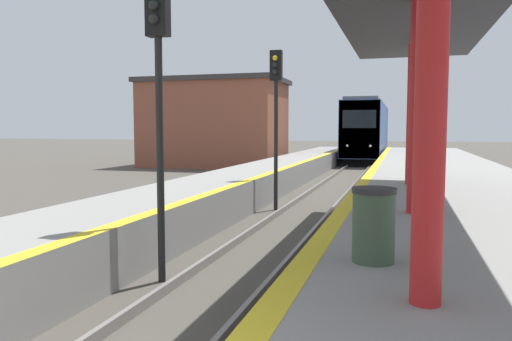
# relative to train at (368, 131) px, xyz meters

# --- Properties ---
(train) EXTENTS (2.63, 16.24, 4.59)m
(train) POSITION_rel_train_xyz_m (0.00, 0.00, 0.00)
(train) COLOR black
(train) RESTS_ON ground
(signal_near) EXTENTS (0.36, 0.31, 4.86)m
(signal_near) POSITION_rel_train_xyz_m (-1.06, -33.16, 1.05)
(signal_near) COLOR black
(signal_near) RESTS_ON ground
(signal_mid) EXTENTS (0.36, 0.31, 4.86)m
(signal_mid) POSITION_rel_train_xyz_m (-1.03, -25.61, 1.05)
(signal_mid) COLOR black
(signal_mid) RESTS_ON ground
(station_canopy) EXTENTS (3.22, 14.58, 3.96)m
(station_canopy) POSITION_rel_train_xyz_m (2.91, -31.08, 2.36)
(station_canopy) COLOR red
(station_canopy) RESTS_ON platform_right
(trash_bin) EXTENTS (0.50, 0.50, 0.85)m
(trash_bin) POSITION_rel_train_xyz_m (2.40, -34.67, -0.91)
(trash_bin) COLOR #384C38
(trash_bin) RESTS_ON platform_right
(station_building) EXTENTS (9.28, 5.88, 5.77)m
(station_building) POSITION_rel_train_xyz_m (-9.38, -9.22, 0.56)
(station_building) COLOR brown
(station_building) RESTS_ON ground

